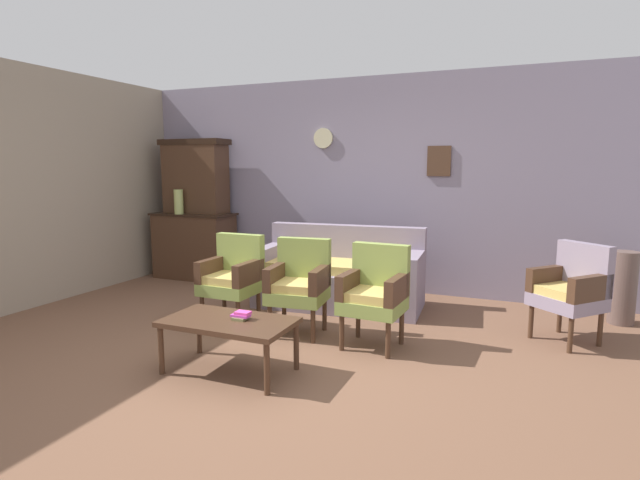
% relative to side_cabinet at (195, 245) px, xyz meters
% --- Properties ---
extents(ground_plane, '(7.68, 7.68, 0.00)m').
position_rel_side_cabinet_xyz_m(ground_plane, '(2.45, -2.25, -0.47)').
color(ground_plane, brown).
extents(wall_back_with_decor, '(6.40, 0.09, 2.70)m').
position_rel_side_cabinet_xyz_m(wall_back_with_decor, '(2.45, 0.38, 0.89)').
color(wall_back_with_decor, gray).
rests_on(wall_back_with_decor, ground).
extents(side_cabinet, '(1.16, 0.55, 0.93)m').
position_rel_side_cabinet_xyz_m(side_cabinet, '(0.00, 0.00, 0.00)').
color(side_cabinet, '#472D1E').
rests_on(side_cabinet, ground).
extents(cabinet_upper_hutch, '(0.99, 0.38, 1.03)m').
position_rel_side_cabinet_xyz_m(cabinet_upper_hutch, '(0.00, 0.08, 0.98)').
color(cabinet_upper_hutch, '#472D1E').
rests_on(cabinet_upper_hutch, side_cabinet).
extents(vase_on_cabinet, '(0.13, 0.13, 0.34)m').
position_rel_side_cabinet_xyz_m(vase_on_cabinet, '(-0.11, -0.18, 0.63)').
color(vase_on_cabinet, '#ABB867').
rests_on(vase_on_cabinet, side_cabinet).
extents(floral_couch, '(1.91, 0.93, 0.90)m').
position_rel_side_cabinet_xyz_m(floral_couch, '(2.42, -0.56, -0.14)').
color(floral_couch, gray).
rests_on(floral_couch, ground).
extents(armchair_row_middle, '(0.53, 0.50, 0.90)m').
position_rel_side_cabinet_xyz_m(armchair_row_middle, '(1.65, -1.59, 0.03)').
color(armchair_row_middle, '#849947').
rests_on(armchair_row_middle, ground).
extents(armchair_by_doorway, '(0.57, 0.54, 0.90)m').
position_rel_side_cabinet_xyz_m(armchair_by_doorway, '(2.40, -1.61, 0.03)').
color(armchair_by_doorway, '#849947').
rests_on(armchair_by_doorway, ground).
extents(armchair_near_cabinet, '(0.55, 0.52, 0.90)m').
position_rel_side_cabinet_xyz_m(armchair_near_cabinet, '(3.16, -1.67, 0.03)').
color(armchair_near_cabinet, '#849947').
rests_on(armchair_near_cabinet, ground).
extents(wingback_chair_by_fireplace, '(0.71, 0.71, 0.90)m').
position_rel_side_cabinet_xyz_m(wingback_chair_by_fireplace, '(4.77, -0.88, 0.03)').
color(wingback_chair_by_fireplace, gray).
rests_on(wingback_chair_by_fireplace, ground).
extents(coffee_table, '(1.00, 0.56, 0.42)m').
position_rel_side_cabinet_xyz_m(coffee_table, '(2.29, -2.66, -0.09)').
color(coffee_table, '#472D1E').
rests_on(coffee_table, ground).
extents(book_stack_on_table, '(0.15, 0.11, 0.06)m').
position_rel_side_cabinet_xyz_m(book_stack_on_table, '(2.37, -2.62, -0.02)').
color(book_stack_on_table, olive).
rests_on(book_stack_on_table, coffee_table).
extents(floor_vase_by_wall, '(0.25, 0.25, 0.75)m').
position_rel_side_cabinet_xyz_m(floor_vase_by_wall, '(5.30, -0.10, -0.09)').
color(floor_vase_by_wall, brown).
rests_on(floor_vase_by_wall, ground).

